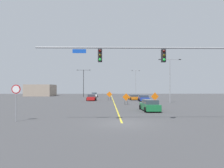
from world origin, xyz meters
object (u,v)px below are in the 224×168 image
(traffic_signal_assembly, at_px, (160,61))
(street_lamp_far_right, at_px, (136,81))
(stop_sign, at_px, (16,96))
(car_blue_mid, at_px, (144,98))
(car_red_approaching, at_px, (92,97))
(car_green_distant, at_px, (150,105))
(construction_sign_left_shoulder, at_px, (155,97))
(construction_sign_median_far, at_px, (126,98))
(car_orange_far, at_px, (134,97))
(car_white_passing, at_px, (94,95))
(street_lamp_mid_left, at_px, (170,76))
(construction_sign_left_lane, at_px, (109,95))
(street_lamp_mid_right, at_px, (84,81))

(traffic_signal_assembly, xyz_separation_m, street_lamp_far_right, (5.67, 55.11, 0.24))
(stop_sign, height_order, car_blue_mid, stop_sign)
(stop_sign, distance_m, car_blue_mid, 29.34)
(car_blue_mid, bearing_deg, car_red_approaching, 167.89)
(car_green_distant, bearing_deg, car_red_approaching, 114.13)
(stop_sign, bearing_deg, car_blue_mid, 58.21)
(traffic_signal_assembly, relative_size, construction_sign_left_shoulder, 7.38)
(construction_sign_median_far, distance_m, car_blue_mid, 9.53)
(street_lamp_far_right, bearing_deg, car_orange_far, -99.04)
(street_lamp_far_right, distance_m, car_red_approaching, 30.45)
(traffic_signal_assembly, distance_m, construction_sign_median_far, 17.97)
(traffic_signal_assembly, relative_size, car_white_passing, 3.58)
(stop_sign, xyz_separation_m, street_lamp_far_right, (17.81, 54.14, 3.11))
(construction_sign_median_far, bearing_deg, street_lamp_mid_left, 23.07)
(construction_sign_median_far, distance_m, construction_sign_left_shoulder, 4.88)
(traffic_signal_assembly, height_order, construction_sign_left_shoulder, traffic_signal_assembly)
(street_lamp_mid_left, distance_m, car_orange_far, 12.00)
(car_orange_far, bearing_deg, street_lamp_far_right, 80.96)
(car_white_passing, relative_size, car_blue_mid, 1.10)
(construction_sign_left_lane, bearing_deg, car_red_approaching, -171.49)
(construction_sign_median_far, relative_size, construction_sign_left_shoulder, 0.91)
(traffic_signal_assembly, xyz_separation_m, street_lamp_mid_left, (7.46, 21.21, -0.06))
(street_lamp_mid_left, distance_m, street_lamp_far_right, 33.95)
(street_lamp_far_right, bearing_deg, traffic_signal_assembly, -95.87)
(street_lamp_mid_left, bearing_deg, car_orange_far, 120.46)
(street_lamp_far_right, relative_size, car_blue_mid, 2.31)
(car_blue_mid, bearing_deg, street_lamp_far_right, 85.36)
(traffic_signal_assembly, bearing_deg, street_lamp_mid_left, 70.62)
(street_lamp_mid_left, distance_m, construction_sign_left_lane, 14.31)
(construction_sign_left_shoulder, relative_size, car_orange_far, 0.46)
(street_lamp_mid_left, distance_m, construction_sign_left_shoulder, 7.97)
(street_lamp_mid_left, height_order, car_white_passing, street_lamp_mid_left)
(construction_sign_left_shoulder, distance_m, car_white_passing, 32.37)
(street_lamp_mid_left, height_order, car_blue_mid, street_lamp_mid_left)
(construction_sign_left_shoulder, bearing_deg, stop_sign, -136.56)
(street_lamp_mid_left, distance_m, car_red_approaching, 17.56)
(street_lamp_far_right, xyz_separation_m, construction_sign_left_lane, (-9.68, -26.21, -4.04))
(traffic_signal_assembly, xyz_separation_m, construction_sign_median_far, (-1.23, 17.51, -3.87))
(construction_sign_median_far, bearing_deg, construction_sign_left_lane, 103.73)
(car_green_distant, bearing_deg, construction_sign_left_lane, 103.46)
(car_white_passing, bearing_deg, construction_sign_left_lane, -74.75)
(stop_sign, xyz_separation_m, car_red_approaching, (4.13, 27.33, -1.52))
(construction_sign_left_lane, distance_m, construction_sign_median_far, 11.73)
(street_lamp_mid_right, bearing_deg, car_red_approaching, -76.94)
(construction_sign_left_lane, height_order, car_red_approaching, construction_sign_left_lane)
(car_green_distant, bearing_deg, construction_sign_median_far, 103.12)
(car_blue_mid, relative_size, car_green_distant, 0.90)
(traffic_signal_assembly, distance_m, street_lamp_far_right, 55.40)
(stop_sign, distance_m, car_orange_far, 32.99)
(stop_sign, relative_size, car_blue_mid, 0.79)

